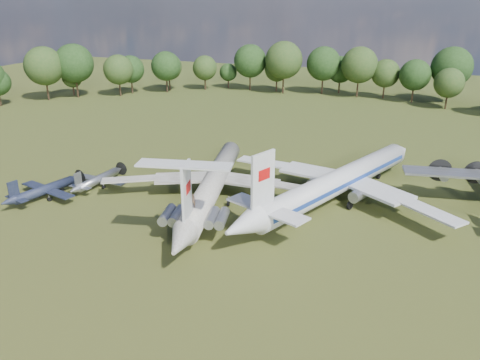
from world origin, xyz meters
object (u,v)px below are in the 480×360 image
at_px(il62_airliner, 213,187).
at_px(tu104_jet, 338,186).
at_px(person_on_il62, 193,201).
at_px(small_prop_northwest, 98,181).
at_px(small_prop_west, 45,192).

height_order(il62_airliner, tu104_jet, tu104_jet).
relative_size(tu104_jet, person_on_il62, 27.29).
bearing_deg(tu104_jet, small_prop_northwest, -145.22).
height_order(il62_airliner, person_on_il62, person_on_il62).
relative_size(small_prop_west, person_on_il62, 8.12).
xyz_separation_m(il62_airliner, person_on_il62, (2.57, -12.21, 3.15)).
distance_m(small_prop_northwest, person_on_il62, 25.22).
distance_m(il62_airliner, small_prop_northwest, 19.91).
bearing_deg(il62_airliner, small_prop_west, -173.24).
distance_m(il62_airliner, tu104_jet, 18.81).
bearing_deg(small_prop_west, small_prop_northwest, 69.11).
distance_m(small_prop_west, person_on_il62, 27.80).
distance_m(tu104_jet, person_on_il62, 24.02).
bearing_deg(small_prop_west, il62_airliner, 32.83).
xyz_separation_m(il62_airliner, small_prop_west, (-24.62, -8.31, -1.13)).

